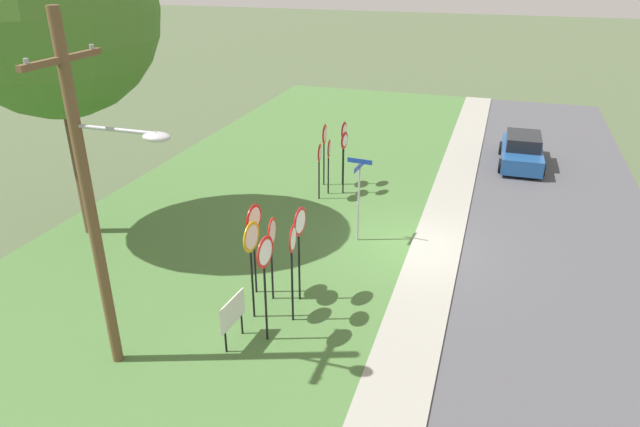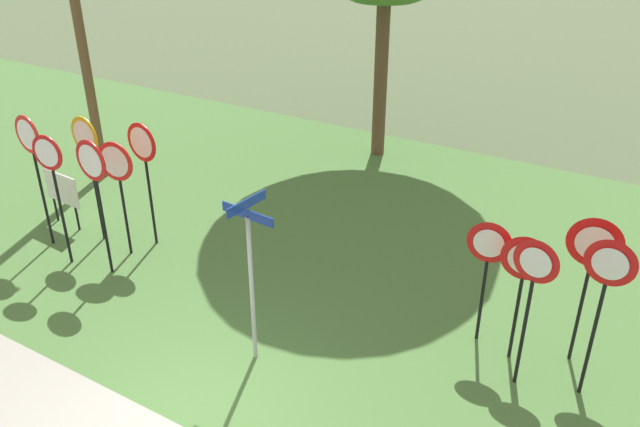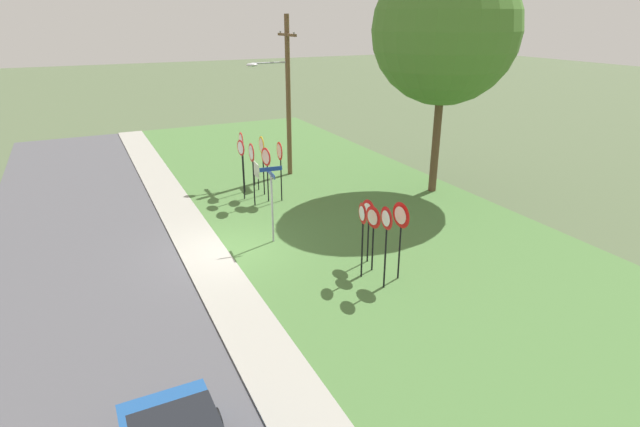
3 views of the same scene
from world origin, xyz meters
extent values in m
cube|color=#477038|center=(0.00, 6.00, 0.02)|extent=(44.00, 12.00, 0.04)
cylinder|color=black|center=(-4.15, 3.09, 1.09)|extent=(0.06, 0.06, 2.11)
cylinder|color=red|center=(-4.15, 3.05, 2.09)|extent=(0.79, 0.13, 0.80)
cylinder|color=white|center=(-4.15, 3.03, 2.09)|extent=(0.62, 0.09, 0.62)
cylinder|color=black|center=(-5.87, 2.54, 1.29)|extent=(0.06, 0.06, 2.50)
cylinder|color=red|center=(-5.87, 2.50, 2.49)|extent=(0.78, 0.09, 0.78)
cylinder|color=white|center=(-5.87, 2.48, 2.49)|extent=(0.60, 0.06, 0.61)
cylinder|color=black|center=(-5.09, 3.23, 1.24)|extent=(0.06, 0.06, 2.41)
cylinder|color=gold|center=(-5.09, 3.19, 2.39)|extent=(0.79, 0.08, 0.79)
cylinder|color=white|center=(-5.09, 3.18, 2.39)|extent=(0.61, 0.05, 0.61)
cylinder|color=black|center=(-4.92, 2.22, 1.25)|extent=(0.06, 0.06, 2.42)
cylinder|color=red|center=(-4.92, 2.18, 2.41)|extent=(0.69, 0.11, 0.69)
cylinder|color=white|center=(-4.92, 2.16, 2.41)|extent=(0.54, 0.07, 0.54)
cylinder|color=black|center=(-3.95, 2.38, 1.25)|extent=(0.06, 0.06, 2.42)
cylinder|color=red|center=(-3.95, 2.34, 2.41)|extent=(0.78, 0.07, 0.78)
cylinder|color=white|center=(-3.95, 2.32, 2.41)|extent=(0.61, 0.04, 0.61)
cylinder|color=black|center=(-3.99, 3.66, 1.21)|extent=(0.06, 0.06, 2.34)
cylinder|color=red|center=(-3.99, 3.62, 2.32)|extent=(0.79, 0.09, 0.79)
cylinder|color=white|center=(-3.99, 3.60, 2.32)|extent=(0.62, 0.06, 0.62)
cylinder|color=black|center=(2.87, 4.03, 1.00)|extent=(0.06, 0.06, 1.93)
cone|color=red|center=(2.87, 3.99, 1.90)|extent=(0.70, 0.10, 0.70)
cone|color=white|center=(2.87, 3.97, 1.90)|extent=(0.48, 0.07, 0.48)
cylinder|color=black|center=(3.47, 3.85, 1.00)|extent=(0.06, 0.06, 1.93)
cone|color=red|center=(3.47, 3.81, 1.90)|extent=(0.73, 0.12, 0.73)
cone|color=silver|center=(3.47, 3.79, 1.90)|extent=(0.50, 0.07, 0.50)
cylinder|color=black|center=(4.61, 3.58, 1.21)|extent=(0.06, 0.06, 2.35)
cone|color=red|center=(4.61, 3.54, 2.32)|extent=(0.70, 0.07, 0.70)
cone|color=white|center=(4.61, 3.52, 2.32)|extent=(0.48, 0.04, 0.48)
cylinder|color=black|center=(3.72, 3.31, 1.16)|extent=(0.06, 0.06, 2.23)
cone|color=red|center=(3.72, 3.27, 2.20)|extent=(0.66, 0.13, 0.67)
cone|color=white|center=(3.72, 3.25, 2.20)|extent=(0.45, 0.09, 0.45)
cylinder|color=black|center=(4.32, 4.29, 1.15)|extent=(0.06, 0.06, 2.23)
cone|color=red|center=(4.32, 4.25, 2.19)|extent=(0.81, 0.08, 0.81)
cone|color=white|center=(4.32, 4.23, 2.19)|extent=(0.55, 0.05, 0.55)
cylinder|color=#9EA0A8|center=(-0.03, 1.76, 1.30)|extent=(0.07, 0.07, 2.51)
cylinder|color=#9EA0A8|center=(-0.03, 1.76, 2.57)|extent=(0.09, 0.09, 0.03)
cube|color=navy|center=(-0.03, 1.76, 2.63)|extent=(0.96, 0.11, 0.15)
cube|color=navy|center=(-0.03, 1.76, 2.80)|extent=(0.09, 0.81, 0.15)
cylinder|color=brown|center=(-7.64, 5.58, 3.95)|extent=(0.24, 0.24, 7.82)
cylinder|color=black|center=(-6.62, 3.28, 0.32)|extent=(0.05, 0.05, 0.55)
cylinder|color=black|center=(-5.85, 3.22, 0.32)|extent=(0.05, 0.05, 0.55)
cube|color=white|center=(-6.23, 3.25, 0.94)|extent=(1.10, 0.12, 0.70)
cylinder|color=brown|center=(-2.20, 10.60, 2.84)|extent=(0.36, 0.36, 5.59)
camera|label=1|loc=(-16.28, -2.18, 8.70)|focal=31.76mm
camera|label=2|loc=(5.00, -4.68, 6.85)|focal=36.02mm
camera|label=3|loc=(16.00, -4.07, 7.79)|focal=28.44mm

